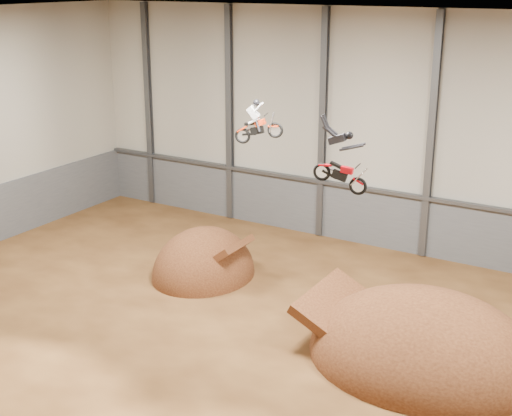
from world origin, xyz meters
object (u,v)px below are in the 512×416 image
(takeoff_ramp, at_px, (204,275))
(fmx_rider_b, at_px, (338,156))
(landing_ramp, at_px, (422,358))
(fmx_rider_a, at_px, (261,118))

(takeoff_ramp, distance_m, fmx_rider_b, 13.76)
(landing_ramp, bearing_deg, fmx_rider_b, -154.12)
(fmx_rider_a, height_order, fmx_rider_b, fmx_rider_a)
(fmx_rider_a, bearing_deg, fmx_rider_b, -39.06)
(takeoff_ramp, height_order, fmx_rider_b, fmx_rider_b)
(takeoff_ramp, relative_size, fmx_rider_a, 2.77)
(takeoff_ramp, height_order, fmx_rider_a, fmx_rider_a)
(takeoff_ramp, bearing_deg, landing_ramp, -10.82)
(landing_ramp, xyz_separation_m, fmx_rider_b, (-3.51, -1.70, 8.87))
(landing_ramp, distance_m, fmx_rider_b, 9.69)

